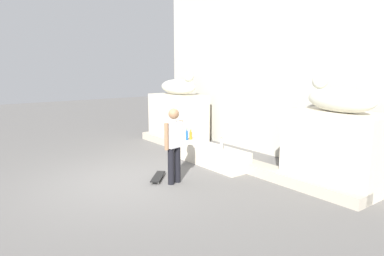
% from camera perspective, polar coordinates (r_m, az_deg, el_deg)
% --- Properties ---
extents(ground_plane, '(40.00, 40.00, 0.00)m').
position_cam_1_polar(ground_plane, '(7.92, -11.27, -8.88)').
color(ground_plane, '#605E5B').
extents(facade_wall, '(9.24, 0.60, 5.18)m').
position_cam_1_polar(facade_wall, '(10.49, 12.96, 10.06)').
color(facade_wall, '#B4B1A3').
rests_on(facade_wall, ground_plane).
extents(pedestal_left, '(2.01, 1.20, 1.62)m').
position_cam_1_polar(pedestal_left, '(11.96, -2.35, 1.71)').
color(pedestal_left, beige).
rests_on(pedestal_left, ground_plane).
extents(pedestal_right, '(2.01, 1.20, 1.62)m').
position_cam_1_polar(pedestal_right, '(7.92, 22.83, -3.40)').
color(pedestal_right, beige).
rests_on(pedestal_right, ground_plane).
extents(statue_reclining_left, '(1.66, 0.77, 0.78)m').
position_cam_1_polar(statue_reclining_left, '(11.82, -2.27, 6.93)').
color(statue_reclining_left, beige).
rests_on(statue_reclining_left, pedestal_left).
extents(statue_reclining_right, '(1.66, 0.78, 0.78)m').
position_cam_1_polar(statue_reclining_right, '(7.77, 23.17, 4.50)').
color(statue_reclining_right, beige).
rests_on(statue_reclining_right, pedestal_right).
extents(ledge_block, '(2.41, 0.69, 0.49)m').
position_cam_1_polar(ledge_block, '(9.15, 3.00, -4.51)').
color(ledge_block, beige).
rests_on(ledge_block, ground_plane).
extents(skater, '(0.27, 0.53, 1.67)m').
position_cam_1_polar(skater, '(7.50, -3.01, -2.44)').
color(skater, black).
rests_on(skater, ground_plane).
extents(skateboard, '(0.72, 0.69, 0.08)m').
position_cam_1_polar(skateboard, '(8.00, -5.67, -8.03)').
color(skateboard, black).
rests_on(skateboard, ground_plane).
extents(bottle_orange, '(0.08, 0.08, 0.29)m').
position_cam_1_polar(bottle_orange, '(9.90, -0.22, -1.24)').
color(bottle_orange, orange).
rests_on(bottle_orange, ledge_block).
extents(bottle_clear, '(0.07, 0.07, 0.31)m').
position_cam_1_polar(bottle_clear, '(8.68, 4.93, -2.81)').
color(bottle_clear, silver).
rests_on(bottle_clear, ledge_block).
extents(bottle_blue, '(0.07, 0.07, 0.33)m').
position_cam_1_polar(bottle_blue, '(9.80, -0.85, -1.23)').
color(bottle_blue, '#194C99').
rests_on(bottle_blue, ledge_block).
extents(stair_step, '(7.93, 0.50, 0.23)m').
position_cam_1_polar(stair_step, '(9.44, 4.84, -4.88)').
color(stair_step, '#A9A08F').
rests_on(stair_step, ground_plane).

